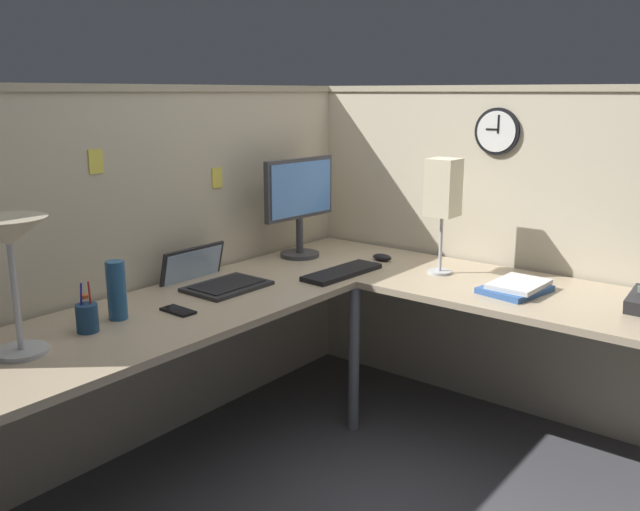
# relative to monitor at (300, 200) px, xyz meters

# --- Properties ---
(ground_plane) EXTENTS (6.80, 6.80, 0.00)m
(ground_plane) POSITION_rel_monitor_xyz_m (-0.35, -0.64, -1.02)
(ground_plane) COLOR #47474C
(cubicle_wall_back) EXTENTS (2.57, 0.12, 1.58)m
(cubicle_wall_back) POSITION_rel_monitor_xyz_m (-0.71, 0.23, -0.23)
(cubicle_wall_back) COLOR beige
(cubicle_wall_back) RESTS_ON ground
(cubicle_wall_right) EXTENTS (0.12, 2.37, 1.58)m
(cubicle_wall_right) POSITION_rel_monitor_xyz_m (0.52, -0.90, -0.23)
(cubicle_wall_right) COLOR beige
(cubicle_wall_right) RESTS_ON ground
(desk) EXTENTS (2.35, 2.15, 0.73)m
(desk) POSITION_rel_monitor_xyz_m (-0.49, -0.69, -0.39)
(desk) COLOR tan
(desk) RESTS_ON ground
(monitor) EXTENTS (0.46, 0.20, 0.50)m
(monitor) POSITION_rel_monitor_xyz_m (0.00, 0.00, 0.00)
(monitor) COLOR #38383D
(monitor) RESTS_ON desk
(laptop) EXTENTS (0.34, 0.38, 0.22)m
(laptop) POSITION_rel_monitor_xyz_m (-0.63, -0.02, -0.27)
(laptop) COLOR #232326
(laptop) RESTS_ON desk
(keyboard) EXTENTS (0.44, 0.16, 0.02)m
(keyboard) POSITION_rel_monitor_xyz_m (-0.15, -0.38, -0.28)
(keyboard) COLOR black
(keyboard) RESTS_ON desk
(computer_mouse) EXTENTS (0.06, 0.10, 0.03)m
(computer_mouse) POSITION_rel_monitor_xyz_m (0.18, -0.38, -0.28)
(computer_mouse) COLOR black
(computer_mouse) RESTS_ON desk
(desk_lamp_dome) EXTENTS (0.24, 0.24, 0.44)m
(desk_lamp_dome) POSITION_rel_monitor_xyz_m (-1.56, -0.14, 0.07)
(desk_lamp_dome) COLOR #B7BABF
(desk_lamp_dome) RESTS_ON desk
(pen_cup) EXTENTS (0.08, 0.08, 0.18)m
(pen_cup) POSITION_rel_monitor_xyz_m (-1.31, -0.12, -0.24)
(pen_cup) COLOR navy
(pen_cup) RESTS_ON desk
(cell_phone) EXTENTS (0.07, 0.15, 0.01)m
(cell_phone) POSITION_rel_monitor_xyz_m (-0.97, -0.20, -0.29)
(cell_phone) COLOR black
(cell_phone) RESTS_ON desk
(thermos_flask) EXTENTS (0.07, 0.07, 0.22)m
(thermos_flask) POSITION_rel_monitor_xyz_m (-1.16, -0.09, -0.18)
(thermos_flask) COLOR #26598C
(thermos_flask) RESTS_ON desk
(book_stack) EXTENTS (0.31, 0.26, 0.04)m
(book_stack) POSITION_rel_monitor_xyz_m (0.08, -1.12, -0.27)
(book_stack) COLOR #335999
(book_stack) RESTS_ON desk
(desk_lamp_paper) EXTENTS (0.13, 0.13, 0.53)m
(desk_lamp_paper) POSITION_rel_monitor_xyz_m (0.15, -0.72, 0.09)
(desk_lamp_paper) COLOR #B7BABF
(desk_lamp_paper) RESTS_ON desk
(wall_clock) EXTENTS (0.04, 0.22, 0.22)m
(wall_clock) POSITION_rel_monitor_xyz_m (0.47, -0.82, 0.35)
(wall_clock) COLOR black
(pinned_note_leftmost) EXTENTS (0.06, 0.00, 0.09)m
(pinned_note_leftmost) POSITION_rel_monitor_xyz_m (-1.03, 0.18, 0.26)
(pinned_note_leftmost) COLOR #EAD84C
(pinned_note_middle) EXTENTS (0.06, 0.00, 0.09)m
(pinned_note_middle) POSITION_rel_monitor_xyz_m (-0.39, 0.18, 0.13)
(pinned_note_middle) COLOR #EAD84C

